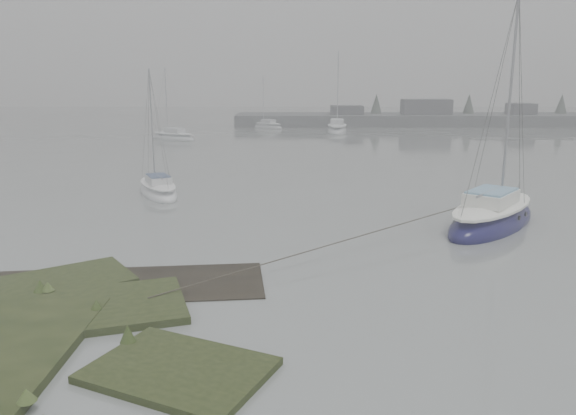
% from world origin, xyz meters
% --- Properties ---
extents(ground, '(160.00, 160.00, 0.00)m').
position_xyz_m(ground, '(0.00, 30.00, 0.00)').
color(ground, slate).
rests_on(ground, ground).
extents(far_shoreline, '(60.00, 8.00, 4.15)m').
position_xyz_m(far_shoreline, '(26.84, 61.90, 0.85)').
color(far_shoreline, '#4C4F51').
rests_on(far_shoreline, ground).
extents(sailboat_main, '(6.21, 6.90, 9.90)m').
position_xyz_m(sailboat_main, '(11.01, 11.31, 0.31)').
color(sailboat_main, '#0F0D3D').
rests_on(sailboat_main, ground).
extents(sailboat_white, '(3.55, 5.07, 6.86)m').
position_xyz_m(sailboat_white, '(-4.05, 17.50, 0.21)').
color(sailboat_white, silver).
rests_on(sailboat_white, ground).
extents(sailboat_far_a, '(5.36, 4.25, 7.41)m').
position_xyz_m(sailboat_far_a, '(-8.65, 44.09, 0.23)').
color(sailboat_far_a, '#B5BBBF').
rests_on(sailboat_far_a, ground).
extents(sailboat_far_b, '(2.82, 6.89, 9.47)m').
position_xyz_m(sailboat_far_b, '(8.03, 51.91, 0.29)').
color(sailboat_far_b, silver).
rests_on(sailboat_far_b, ground).
extents(sailboat_far_c, '(4.55, 4.42, 6.74)m').
position_xyz_m(sailboat_far_c, '(0.04, 57.33, 0.21)').
color(sailboat_far_c, '#B5B9BF').
rests_on(sailboat_far_c, ground).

